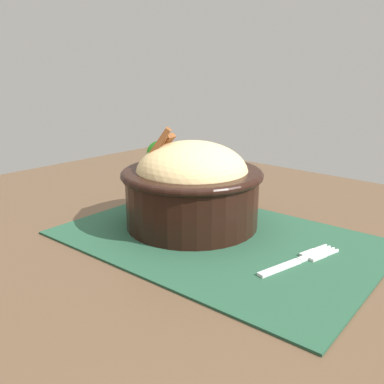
% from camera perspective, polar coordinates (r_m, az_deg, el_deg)
% --- Properties ---
extents(table, '(1.09, 0.94, 0.75)m').
position_cam_1_polar(table, '(0.61, -0.85, -13.10)').
color(table, '#4C3826').
rests_on(table, ground_plane).
extents(placemat, '(0.43, 0.30, 0.00)m').
position_cam_1_polar(placemat, '(0.57, 3.49, -6.38)').
color(placemat, '#1E422D').
rests_on(placemat, table).
extents(bowl, '(0.20, 0.20, 0.14)m').
position_cam_1_polar(bowl, '(0.60, -0.08, 0.95)').
color(bowl, black).
rests_on(bowl, placemat).
extents(fork, '(0.04, 0.13, 0.00)m').
position_cam_1_polar(fork, '(0.52, 14.93, -8.90)').
color(fork, silver).
rests_on(fork, placemat).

